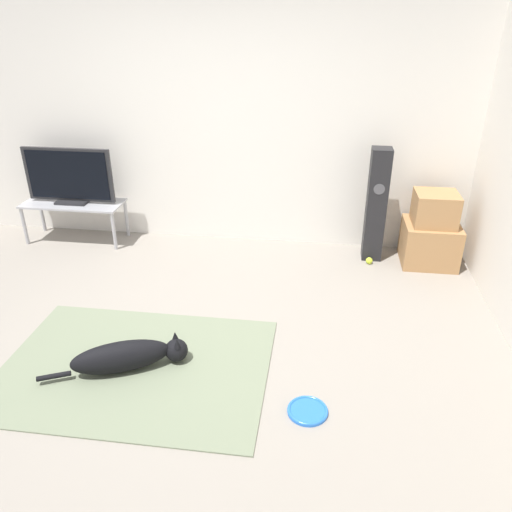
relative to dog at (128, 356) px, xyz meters
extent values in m
plane|color=gray|center=(0.17, 0.25, -0.12)|extent=(12.00, 12.00, 0.00)
cube|color=silver|center=(0.17, 2.35, 1.16)|extent=(8.00, 0.06, 2.55)
cube|color=slate|center=(0.03, 0.03, -0.11)|extent=(1.88, 1.36, 0.01)
ellipsoid|color=black|center=(-0.05, -0.02, 0.00)|extent=(0.70, 0.45, 0.22)
sphere|color=black|center=(0.30, 0.14, -0.02)|extent=(0.16, 0.16, 0.16)
cone|color=black|center=(0.29, 0.18, 0.07)|extent=(0.05, 0.05, 0.07)
cone|color=black|center=(0.33, 0.10, 0.07)|extent=(0.05, 0.05, 0.07)
cylinder|color=black|center=(-0.45, -0.21, -0.06)|extent=(0.22, 0.12, 0.04)
cylinder|color=blue|center=(1.26, -0.25, -0.11)|extent=(0.26, 0.26, 0.02)
torus|color=blue|center=(1.26, -0.25, -0.10)|extent=(0.26, 0.26, 0.02)
cube|color=#A87A4C|center=(2.35, 2.01, 0.09)|extent=(0.52, 0.48, 0.42)
cube|color=#A87A4C|center=(2.35, 2.00, 0.46)|extent=(0.40, 0.37, 0.31)
cube|color=black|center=(1.80, 2.04, 0.44)|extent=(0.19, 0.19, 1.13)
cylinder|color=#4C4C51|center=(1.80, 1.94, 0.64)|extent=(0.10, 0.00, 0.10)
cube|color=#A8A8AD|center=(-1.35, 2.05, 0.30)|extent=(1.06, 0.42, 0.02)
cylinder|color=#A8A8AD|center=(-1.85, 1.87, 0.09)|extent=(0.04, 0.04, 0.41)
cylinder|color=#A8A8AD|center=(-0.85, 1.87, 0.09)|extent=(0.04, 0.04, 0.41)
cylinder|color=#A8A8AD|center=(-1.85, 2.23, 0.09)|extent=(0.04, 0.04, 0.41)
cylinder|color=#A8A8AD|center=(-0.85, 2.23, 0.09)|extent=(0.04, 0.04, 0.41)
cube|color=#232326|center=(-1.35, 2.05, 0.33)|extent=(0.33, 0.20, 0.03)
cube|color=#232326|center=(-1.35, 2.06, 0.62)|extent=(0.94, 0.04, 0.56)
cube|color=black|center=(-1.35, 2.04, 0.62)|extent=(0.87, 0.01, 0.50)
sphere|color=#C6E033|center=(1.83, 1.98, -0.09)|extent=(0.07, 0.07, 0.07)
sphere|color=#C6E033|center=(1.78, 1.89, -0.09)|extent=(0.07, 0.07, 0.07)
camera|label=1|loc=(1.26, -2.65, 2.17)|focal=35.00mm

